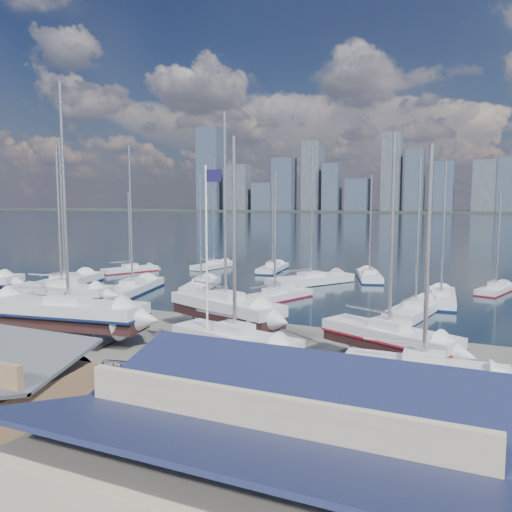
% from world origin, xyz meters
% --- Properties ---
extents(ground, '(1400.00, 1400.00, 0.00)m').
position_xyz_m(ground, '(0.00, -10.00, 0.00)').
color(ground, '#605E59').
rests_on(ground, ground).
extents(water, '(1400.00, 600.00, 0.40)m').
position_xyz_m(water, '(0.00, 300.00, -0.15)').
color(water, '#19293B').
rests_on(water, ground).
extents(far_shore, '(1400.00, 80.00, 2.20)m').
position_xyz_m(far_shore, '(0.00, 560.00, 1.10)').
color(far_shore, '#2D332D').
rests_on(far_shore, ground).
extents(skyline, '(639.14, 43.80, 107.69)m').
position_xyz_m(skyline, '(-7.83, 553.76, 39.09)').
color(skyline, '#475166').
rests_on(skyline, far_shore).
extents(shed_blue, '(13.65, 9.45, 4.71)m').
position_xyz_m(shed_blue, '(16.00, -26.00, 2.42)').
color(shed_blue, '#BFB293').
rests_on(shed_blue, ground).
extents(sailboat_cradle_2, '(9.62, 4.07, 15.27)m').
position_xyz_m(sailboat_cradle_2, '(-13.48, -4.78, 2.04)').
color(sailboat_cradle_2, '#2D2D33').
rests_on(sailboat_cradle_2, ground).
extents(sailboat_cradle_3, '(12.03, 4.94, 18.65)m').
position_xyz_m(sailboat_cradle_3, '(-5.61, -11.93, 2.21)').
color(sailboat_cradle_3, '#2D2D33').
rests_on(sailboat_cradle_3, ground).
extents(sailboat_cradle_4, '(10.81, 6.62, 17.02)m').
position_xyz_m(sailboat_cradle_4, '(3.81, -5.18, 2.13)').
color(sailboat_cradle_4, '#2D2D33').
rests_on(sailboat_cradle_4, ground).
extents(sailboat_cradle_5, '(8.94, 4.61, 14.07)m').
position_xyz_m(sailboat_cradle_5, '(8.47, -12.95, 1.97)').
color(sailboat_cradle_5, '#2D2D33').
rests_on(sailboat_cradle_5, ground).
extents(sailboat_cradle_6, '(9.04, 5.80, 14.35)m').
position_xyz_m(sailboat_cradle_6, '(16.79, -8.29, 1.99)').
color(sailboat_cradle_6, '#2D2D33').
rests_on(sailboat_cradle_6, ground).
extents(sailboat_cradle_7, '(7.89, 2.46, 13.01)m').
position_xyz_m(sailboat_cradle_7, '(19.37, -13.93, 1.92)').
color(sailboat_cradle_7, '#2D2D33').
rests_on(sailboat_cradle_7, ground).
extents(sailboat_moored_0, '(5.94, 13.07, 18.87)m').
position_xyz_m(sailboat_moored_0, '(-24.45, 6.47, 0.31)').
color(sailboat_moored_0, black).
rests_on(sailboat_moored_0, water).
extents(sailboat_moored_1, '(5.86, 8.52, 12.50)m').
position_xyz_m(sailboat_moored_1, '(-25.58, 20.48, 0.31)').
color(sailboat_moored_1, black).
rests_on(sailboat_moored_1, water).
extents(sailboat_moored_2, '(3.76, 9.14, 13.40)m').
position_xyz_m(sailboat_moored_2, '(-16.45, 29.62, 0.32)').
color(sailboat_moored_2, black).
rests_on(sailboat_moored_2, water).
extents(sailboat_moored_3, '(5.93, 12.11, 17.44)m').
position_xyz_m(sailboat_moored_3, '(-14.35, 6.61, 0.31)').
color(sailboat_moored_3, black).
rests_on(sailboat_moored_3, water).
extents(sailboat_moored_4, '(4.92, 9.78, 14.22)m').
position_xyz_m(sailboat_moored_4, '(-8.58, 12.21, 0.32)').
color(sailboat_moored_4, black).
rests_on(sailboat_moored_4, water).
extents(sailboat_moored_5, '(3.74, 9.78, 14.26)m').
position_xyz_m(sailboat_moored_5, '(-6.56, 30.09, 0.31)').
color(sailboat_moored_5, black).
rests_on(sailboat_moored_5, water).
extents(sailboat_moored_6, '(5.96, 9.88, 14.29)m').
position_xyz_m(sailboat_moored_6, '(2.24, 9.00, 0.31)').
color(sailboat_moored_6, black).
rests_on(sailboat_moored_6, water).
extents(sailboat_moored_7, '(9.17, 11.94, 18.08)m').
position_xyz_m(sailboat_moored_7, '(2.47, 20.69, 0.33)').
color(sailboat_moored_7, black).
rests_on(sailboat_moored_7, water).
extents(sailboat_moored_8, '(5.45, 10.18, 14.66)m').
position_xyz_m(sailboat_moored_8, '(8.41, 27.75, 0.31)').
color(sailboat_moored_8, black).
rests_on(sailboat_moored_8, water).
extents(sailboat_moored_9, '(4.63, 10.28, 14.99)m').
position_xyz_m(sailboat_moored_9, '(16.56, 8.23, 0.32)').
color(sailboat_moored_9, black).
rests_on(sailboat_moored_9, water).
extents(sailboat_moored_10, '(3.46, 10.29, 15.16)m').
position_xyz_m(sailboat_moored_10, '(18.32, 15.05, 0.31)').
color(sailboat_moored_10, black).
rests_on(sailboat_moored_10, water).
extents(sailboat_moored_11, '(4.70, 8.38, 12.08)m').
position_xyz_m(sailboat_moored_11, '(23.69, 23.75, 0.31)').
color(sailboat_moored_11, black).
rests_on(sailboat_moored_11, water).
extents(car_b, '(4.34, 1.65, 1.41)m').
position_xyz_m(car_b, '(0.54, -18.03, 0.71)').
color(car_b, gray).
rests_on(car_b, ground).
extents(car_d, '(3.10, 5.48, 1.50)m').
position_xyz_m(car_d, '(3.96, -19.91, 0.75)').
color(car_d, gray).
rests_on(car_d, ground).
extents(flagpole, '(1.10, 0.12, 12.47)m').
position_xyz_m(flagpole, '(6.67, -12.92, 7.21)').
color(flagpole, white).
rests_on(flagpole, ground).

